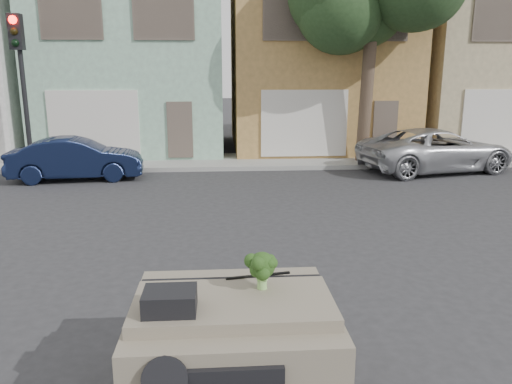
{
  "coord_description": "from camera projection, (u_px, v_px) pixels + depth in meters",
  "views": [
    {
      "loc": [
        -0.1,
        -7.56,
        3.23
      ],
      "look_at": [
        0.48,
        0.5,
        1.3
      ],
      "focal_mm": 35.0,
      "sensor_mm": 36.0,
      "label": 1
    }
  ],
  "objects": [
    {
      "name": "car_dashboard",
      "position": [
        234.0,
        344.0,
        5.05
      ],
      "size": [
        2.0,
        1.8,
        1.12
      ],
      "primitive_type": "cube",
      "color": "#796F5D",
      "rests_on": "ground"
    },
    {
      "name": "instrument_hump",
      "position": [
        170.0,
        301.0,
        4.52
      ],
      "size": [
        0.48,
        0.38,
        0.2
      ],
      "primitive_type": "cube",
      "color": "black",
      "rests_on": "car_dashboard"
    },
    {
      "name": "sidewalk",
      "position": [
        224.0,
        162.0,
        18.26
      ],
      "size": [
        40.0,
        3.0,
        0.15
      ],
      "primitive_type": "cube",
      "color": "gray",
      "rests_on": "ground"
    },
    {
      "name": "traffic_signal",
      "position": [
        23.0,
        94.0,
        16.27
      ],
      "size": [
        0.4,
        0.4,
        5.1
      ],
      "primitive_type": "cube",
      "color": "black",
      "rests_on": "ground"
    },
    {
      "name": "navy_sedan",
      "position": [
        78.0,
        180.0,
        15.52
      ],
      "size": [
        4.1,
        1.82,
        1.31
      ],
      "primitive_type": "imported",
      "rotation": [
        0.0,
        0.0,
        1.68
      ],
      "color": "#111A37",
      "rests_on": "ground"
    },
    {
      "name": "broccoli",
      "position": [
        262.0,
        270.0,
        4.97
      ],
      "size": [
        0.36,
        0.36,
        0.39
      ],
      "primitive_type": "cube",
      "rotation": [
        0.0,
        0.0,
        6.15
      ],
      "color": "#1F3A13",
      "rests_on": "car_dashboard"
    },
    {
      "name": "townhouse_beige",
      "position": [
        481.0,
        60.0,
        22.08
      ],
      "size": [
        7.2,
        8.2,
        7.55
      ],
      "primitive_type": "cube",
      "color": "tan",
      "rests_on": "ground"
    },
    {
      "name": "townhouse_tan",
      "position": [
        314.0,
        60.0,
        21.56
      ],
      "size": [
        7.2,
        8.2,
        7.55
      ],
      "primitive_type": "cube",
      "color": "#AB8246",
      "rests_on": "ground"
    },
    {
      "name": "tree_near",
      "position": [
        369.0,
        42.0,
        16.96
      ],
      "size": [
        4.4,
        4.0,
        8.5
      ],
      "primitive_type": "cube",
      "color": "#233C1D",
      "rests_on": "ground"
    },
    {
      "name": "townhouse_mint",
      "position": [
        138.0,
        60.0,
        21.04
      ],
      "size": [
        7.2,
        8.2,
        7.55
      ],
      "primitive_type": "cube",
      "color": "#92BDA2",
      "rests_on": "ground"
    },
    {
      "name": "wiper_arm",
      "position": [
        258.0,
        276.0,
        5.31
      ],
      "size": [
        0.69,
        0.15,
        0.02
      ],
      "primitive_type": "cube",
      "rotation": [
        0.0,
        0.0,
        0.17
      ],
      "color": "black",
      "rests_on": "car_dashboard"
    },
    {
      "name": "silver_pickup",
      "position": [
        435.0,
        171.0,
        16.85
      ],
      "size": [
        5.58,
        3.45,
        1.44
      ],
      "primitive_type": "imported",
      "rotation": [
        0.0,
        0.0,
        1.79
      ],
      "color": "#B5B6BC",
      "rests_on": "ground"
    },
    {
      "name": "ground_plane",
      "position": [
        229.0,
        277.0,
        8.09
      ],
      "size": [
        120.0,
        120.0,
        0.0
      ],
      "primitive_type": "plane",
      "color": "#303033",
      "rests_on": "ground"
    }
  ]
}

